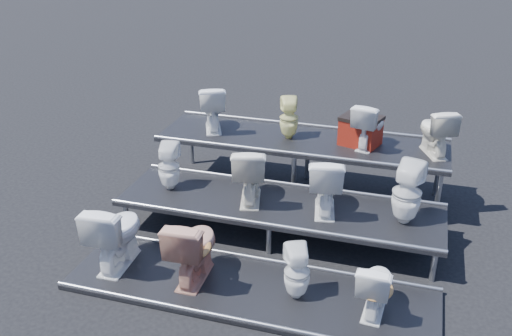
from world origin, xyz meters
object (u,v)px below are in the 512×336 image
(toilet_2, at_px, (297,272))
(toilet_7, at_px, (407,193))
(toilet_6, at_px, (325,183))
(toilet_3, at_px, (376,286))
(toilet_5, at_px, (250,173))
(toilet_8, at_px, (212,107))
(toilet_11, at_px, (436,131))
(toilet_10, at_px, (369,125))
(toilet_0, at_px, (116,233))
(toilet_4, at_px, (169,166))
(red_crate, at_px, (360,132))
(toilet_9, at_px, (289,118))
(toilet_1, at_px, (193,247))

(toilet_2, distance_m, toilet_7, 1.73)
(toilet_6, bearing_deg, toilet_3, 110.83)
(toilet_7, bearing_deg, toilet_5, 14.83)
(toilet_3, distance_m, toilet_8, 3.90)
(toilet_6, relative_size, toilet_11, 1.14)
(toilet_5, height_order, toilet_10, toilet_10)
(toilet_0, relative_size, toilet_8, 1.22)
(toilet_4, distance_m, toilet_7, 3.12)
(red_crate, bearing_deg, toilet_9, -160.27)
(toilet_3, relative_size, toilet_6, 0.84)
(toilet_3, relative_size, red_crate, 1.24)
(toilet_9, relative_size, red_crate, 1.18)
(toilet_1, relative_size, toilet_6, 1.08)
(toilet_3, xyz_separation_m, toilet_6, (-0.79, 1.30, 0.46))
(toilet_0, height_order, toilet_7, toilet_7)
(toilet_5, height_order, toilet_7, toilet_7)
(red_crate, bearing_deg, toilet_0, -115.82)
(toilet_4, height_order, red_crate, red_crate)
(toilet_3, bearing_deg, toilet_6, -55.04)
(toilet_3, bearing_deg, toilet_4, -20.43)
(toilet_8, relative_size, red_crate, 1.36)
(toilet_9, bearing_deg, toilet_2, 88.69)
(toilet_8, bearing_deg, toilet_6, 123.68)
(toilet_1, relative_size, red_crate, 1.59)
(toilet_0, height_order, toilet_4, toilet_4)
(toilet_1, height_order, toilet_8, toilet_8)
(toilet_1, xyz_separation_m, toilet_10, (1.62, 2.60, 0.72))
(toilet_5, bearing_deg, toilet_11, -163.98)
(toilet_6, xyz_separation_m, toilet_9, (-0.79, 1.30, 0.32))
(toilet_0, distance_m, toilet_7, 3.50)
(toilet_4, height_order, toilet_5, toilet_5)
(toilet_7, height_order, toilet_8, toilet_8)
(toilet_8, bearing_deg, toilet_5, 104.43)
(toilet_4, height_order, toilet_8, toilet_8)
(toilet_2, xyz_separation_m, toilet_4, (-2.08, 1.30, 0.41))
(toilet_8, bearing_deg, toilet_0, 61.35)
(toilet_3, distance_m, toilet_4, 3.23)
(toilet_1, distance_m, toilet_7, 2.62)
(toilet_0, bearing_deg, toilet_3, 177.17)
(toilet_10, bearing_deg, toilet_6, 87.89)
(toilet_8, bearing_deg, toilet_3, 113.81)
(toilet_4, height_order, toilet_10, toilet_10)
(toilet_9, distance_m, toilet_10, 1.16)
(toilet_10, distance_m, toilet_11, 0.89)
(toilet_4, bearing_deg, toilet_0, 76.17)
(toilet_11, bearing_deg, toilet_2, 39.82)
(toilet_8, distance_m, toilet_10, 2.35)
(toilet_7, bearing_deg, red_crate, -46.16)
(toilet_2, distance_m, toilet_3, 0.84)
(toilet_1, distance_m, red_crate, 3.09)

